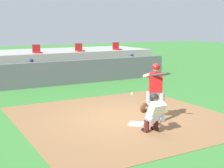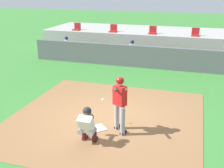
# 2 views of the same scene
# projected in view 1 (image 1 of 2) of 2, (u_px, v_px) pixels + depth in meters

# --- Properties ---
(ground_plane) EXTENTS (80.00, 80.00, 0.00)m
(ground_plane) POSITION_uv_depth(u_px,v_px,m) (123.00, 118.00, 10.29)
(ground_plane) COLOR #387A33
(dirt_infield) EXTENTS (6.40, 6.40, 0.01)m
(dirt_infield) POSITION_uv_depth(u_px,v_px,m) (123.00, 118.00, 10.28)
(dirt_infield) COLOR olive
(dirt_infield) RESTS_ON ground
(home_plate) EXTENTS (0.62, 0.62, 0.02)m
(home_plate) POSITION_uv_depth(u_px,v_px,m) (136.00, 124.00, 9.59)
(home_plate) COLOR white
(home_plate) RESTS_ON dirt_infield
(batter_at_plate) EXTENTS (0.56, 0.90, 1.80)m
(batter_at_plate) POSITION_uv_depth(u_px,v_px,m) (155.00, 88.00, 9.77)
(batter_at_plate) COLOR #99999E
(batter_at_plate) RESTS_ON ground
(catcher_crouched) EXTENTS (0.48, 1.54, 1.13)m
(catcher_crouched) POSITION_uv_depth(u_px,v_px,m) (153.00, 111.00, 8.76)
(catcher_crouched) COLOR gray
(catcher_crouched) RESTS_ON ground
(dugout_wall) EXTENTS (13.00, 0.30, 1.20)m
(dugout_wall) POSITION_uv_depth(u_px,v_px,m) (55.00, 74.00, 15.76)
(dugout_wall) COLOR #59595E
(dugout_wall) RESTS_ON ground
(dugout_bench) EXTENTS (11.80, 0.44, 0.45)m
(dugout_bench) POSITION_uv_depth(u_px,v_px,m) (48.00, 78.00, 16.68)
(dugout_bench) COLOR olive
(dugout_bench) RESTS_ON ground
(dugout_player_1) EXTENTS (0.49, 0.70, 1.30)m
(dugout_player_1) POSITION_uv_depth(u_px,v_px,m) (32.00, 71.00, 16.06)
(dugout_player_1) COLOR #939399
(dugout_player_1) RESTS_ON ground
(dugout_player_2) EXTENTS (0.49, 0.70, 1.30)m
(dugout_player_2) POSITION_uv_depth(u_px,v_px,m) (133.00, 64.00, 18.94)
(dugout_player_2) COLOR #939399
(dugout_player_2) RESTS_ON ground
(stands_platform) EXTENTS (15.00, 4.40, 1.40)m
(stands_platform) POSITION_uv_depth(u_px,v_px,m) (30.00, 63.00, 19.52)
(stands_platform) COLOR #9E9E99
(stands_platform) RESTS_ON ground
(stadium_seat_2) EXTENTS (0.46, 0.46, 0.48)m
(stadium_seat_2) POSITION_uv_depth(u_px,v_px,m) (37.00, 51.00, 18.06)
(stadium_seat_2) COLOR #A51E1E
(stadium_seat_2) RESTS_ON stands_platform
(stadium_seat_3) EXTENTS (0.46, 0.46, 0.48)m
(stadium_seat_3) POSITION_uv_depth(u_px,v_px,m) (79.00, 49.00, 19.31)
(stadium_seat_3) COLOR #A51E1E
(stadium_seat_3) RESTS_ON stands_platform
(stadium_seat_4) EXTENTS (0.46, 0.46, 0.48)m
(stadium_seat_4) POSITION_uv_depth(u_px,v_px,m) (117.00, 48.00, 20.56)
(stadium_seat_4) COLOR #A51E1E
(stadium_seat_4) RESTS_ON stands_platform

